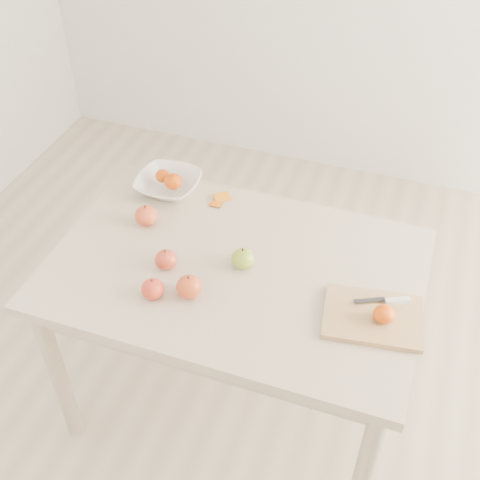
% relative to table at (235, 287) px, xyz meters
% --- Properties ---
extents(ground, '(3.50, 3.50, 0.00)m').
position_rel_table_xyz_m(ground, '(0.00, 0.00, -0.65)').
color(ground, '#C6B293').
rests_on(ground, ground).
extents(table, '(1.20, 0.80, 0.75)m').
position_rel_table_xyz_m(table, '(0.00, 0.00, 0.00)').
color(table, beige).
rests_on(table, ground).
extents(cutting_board, '(0.31, 0.25, 0.02)m').
position_rel_table_xyz_m(cutting_board, '(0.46, -0.08, 0.11)').
color(cutting_board, tan).
rests_on(cutting_board, table).
extents(board_tangerine, '(0.06, 0.06, 0.05)m').
position_rel_table_xyz_m(board_tangerine, '(0.49, -0.09, 0.14)').
color(board_tangerine, '#CE3E07').
rests_on(board_tangerine, cutting_board).
extents(fruit_bowl, '(0.23, 0.23, 0.06)m').
position_rel_table_xyz_m(fruit_bowl, '(-0.37, 0.30, 0.13)').
color(fruit_bowl, white).
rests_on(fruit_bowl, table).
extents(bowl_tangerine_near, '(0.05, 0.05, 0.05)m').
position_rel_table_xyz_m(bowl_tangerine_near, '(-0.40, 0.31, 0.15)').
color(bowl_tangerine_near, '#D74407').
rests_on(bowl_tangerine_near, fruit_bowl).
extents(bowl_tangerine_far, '(0.07, 0.07, 0.06)m').
position_rel_table_xyz_m(bowl_tangerine_far, '(-0.34, 0.28, 0.16)').
color(bowl_tangerine_far, '#CF5107').
rests_on(bowl_tangerine_far, fruit_bowl).
extents(orange_peel_a, '(0.07, 0.07, 0.01)m').
position_rel_table_xyz_m(orange_peel_a, '(-0.16, 0.32, 0.10)').
color(orange_peel_a, orange).
rests_on(orange_peel_a, table).
extents(orange_peel_b, '(0.05, 0.04, 0.01)m').
position_rel_table_xyz_m(orange_peel_b, '(-0.17, 0.28, 0.10)').
color(orange_peel_b, orange).
rests_on(orange_peel_b, table).
extents(paring_knife, '(0.16, 0.08, 0.01)m').
position_rel_table_xyz_m(paring_knife, '(0.51, -0.01, 0.12)').
color(paring_knife, white).
rests_on(paring_knife, cutting_board).
extents(apple_green, '(0.07, 0.07, 0.07)m').
position_rel_table_xyz_m(apple_green, '(0.02, 0.01, 0.13)').
color(apple_green, '#5A9117').
rests_on(apple_green, table).
extents(apple_red_a, '(0.08, 0.08, 0.07)m').
position_rel_table_xyz_m(apple_red_a, '(-0.36, 0.10, 0.13)').
color(apple_red_a, '#A41817').
rests_on(apple_red_a, table).
extents(apple_red_e, '(0.08, 0.08, 0.07)m').
position_rel_table_xyz_m(apple_red_e, '(-0.09, -0.17, 0.13)').
color(apple_red_e, maroon).
rests_on(apple_red_e, table).
extents(apple_red_b, '(0.07, 0.07, 0.06)m').
position_rel_table_xyz_m(apple_red_b, '(-0.21, -0.08, 0.13)').
color(apple_red_b, maroon).
rests_on(apple_red_b, table).
extents(apple_red_c, '(0.07, 0.07, 0.06)m').
position_rel_table_xyz_m(apple_red_c, '(-0.19, -0.21, 0.13)').
color(apple_red_c, maroon).
rests_on(apple_red_c, table).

